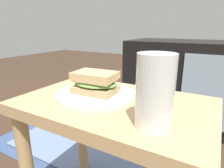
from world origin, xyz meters
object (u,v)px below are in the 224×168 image
at_px(tv_cabinet, 198,84).
at_px(beer_glass, 155,93).
at_px(sandwich_front, 95,82).
at_px(plate, 96,94).

height_order(tv_cabinet, beer_glass, beer_glass).
distance_m(tv_cabinet, sandwich_front, 0.99).
distance_m(plate, beer_glass, 0.25).
bearing_deg(sandwich_front, beer_glass, -25.21).
distance_m(plate, sandwich_front, 0.04).
height_order(plate, sandwich_front, sandwich_front).
bearing_deg(plate, sandwich_front, 90.00).
height_order(plate, beer_glass, beer_glass).
bearing_deg(sandwich_front, plate, -90.00).
height_order(tv_cabinet, plate, tv_cabinet).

